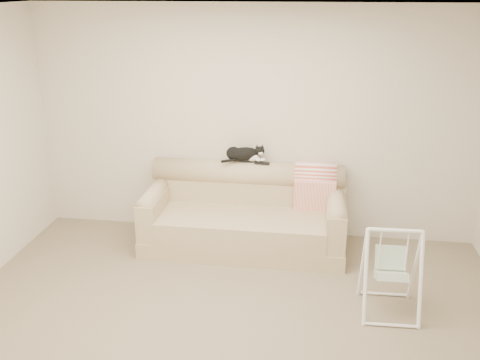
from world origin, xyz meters
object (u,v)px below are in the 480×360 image
Objects in this scene: remote_b at (262,163)px; remote_a at (245,161)px; sofa at (245,215)px; baby_swing at (391,270)px; tuxedo_cat at (244,154)px.

remote_a is at bearing 167.96° from remote_b.
sofa is 12.71× the size of remote_b.
sofa is 2.68× the size of baby_swing.
tuxedo_cat is (-0.01, -0.01, 0.08)m from remote_a.
tuxedo_cat is 0.60× the size of baby_swing.
remote_a is 2.08m from baby_swing.
tuxedo_cat is (-0.20, 0.03, 0.09)m from remote_b.
remote_a is (-0.03, 0.25, 0.56)m from sofa.
tuxedo_cat reaches higher than remote_a.
remote_b reaches higher than sofa.
sofa is 0.61m from remote_a.
remote_b is at bearing -12.04° from remote_a.
remote_b is 0.22m from tuxedo_cat.
remote_a is 1.04× the size of remote_b.
remote_a is at bearing 137.18° from baby_swing.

